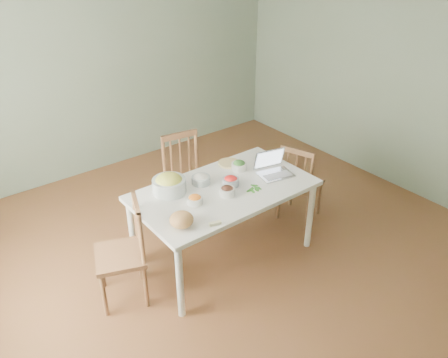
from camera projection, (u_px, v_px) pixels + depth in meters
floor at (231, 252)px, 4.53m from camera, size 5.00×5.00×0.00m
wall_back at (106, 66)px, 5.57m from camera, size 5.00×0.00×2.70m
wall_right at (400, 76)px, 5.19m from camera, size 0.00×5.00×2.70m
dining_table at (224, 223)px, 4.31m from camera, size 1.66×0.93×0.78m
chair_far at (189, 182)px, 4.77m from camera, size 0.50×0.48×1.00m
chair_left at (119, 253)px, 3.77m from camera, size 0.53×0.54×0.96m
chair_right at (301, 181)px, 4.87m from camera, size 0.50×0.51×0.92m
bread_boule at (181, 220)px, 3.58m from camera, size 0.25×0.25×0.13m
butter_stick at (215, 223)px, 3.62m from camera, size 0.11×0.06×0.03m
bowl_squash at (169, 184)px, 4.02m from camera, size 0.32×0.32×0.18m
bowl_carrot at (195, 199)px, 3.88m from camera, size 0.16×0.16×0.08m
bowl_onion at (201, 179)px, 4.17m from camera, size 0.22×0.22×0.09m
bowl_mushroom at (227, 191)px, 3.99m from camera, size 0.18×0.18×0.09m
bowl_redpep at (231, 181)px, 4.15m from camera, size 0.17×0.17×0.09m
bowl_broccoli at (239, 165)px, 4.41m from camera, size 0.19×0.19×0.09m
flatbread at (229, 163)px, 4.53m from camera, size 0.28×0.28×0.02m
basil_bunch at (253, 188)px, 4.10m from camera, size 0.18×0.18×0.02m
laptop at (276, 165)px, 4.28m from camera, size 0.37×0.34×0.22m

